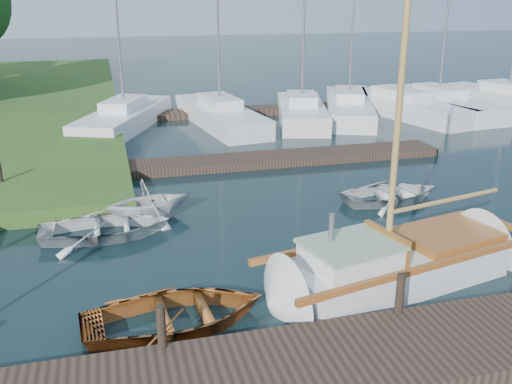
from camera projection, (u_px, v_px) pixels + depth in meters
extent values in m
plane|color=black|center=(256.00, 234.00, 15.24)|extent=(160.00, 160.00, 0.00)
cube|color=black|center=(346.00, 361.00, 9.71)|extent=(18.00, 2.20, 0.30)
cube|color=black|center=(263.00, 160.00, 21.61)|extent=(14.00, 1.60, 0.30)
cube|color=black|center=(354.00, 106.00, 32.23)|extent=(30.00, 1.60, 0.30)
cylinder|color=black|center=(161.00, 327.00, 9.71)|extent=(0.16, 0.16, 0.80)
cylinder|color=black|center=(400.00, 293.00, 10.81)|extent=(0.16, 0.16, 0.80)
cylinder|color=black|center=(0.00, 175.00, 17.88)|extent=(0.16, 0.16, 0.80)
cube|color=silver|center=(392.00, 272.00, 12.67)|extent=(5.32, 3.05, 0.90)
cone|color=silver|center=(489.00, 245.00, 14.01)|extent=(1.70, 2.20, 1.96)
cone|color=silver|center=(277.00, 303.00, 11.38)|extent=(1.41, 2.13, 1.96)
cube|color=brown|center=(367.00, 236.00, 13.29)|extent=(6.07, 1.48, 0.14)
cube|color=brown|center=(425.00, 268.00, 11.72)|extent=(6.07, 1.48, 0.14)
cube|color=brown|center=(502.00, 224.00, 13.99)|extent=(0.36, 1.10, 0.14)
cube|color=silver|center=(350.00, 255.00, 11.93)|extent=(2.06, 1.76, 0.44)
cube|color=#91AC8F|center=(351.00, 244.00, 11.85)|extent=(2.18, 1.88, 0.08)
cube|color=brown|center=(386.00, 243.00, 12.32)|extent=(0.43, 1.39, 0.60)
cylinder|color=slate|center=(331.00, 227.00, 11.86)|extent=(0.12, 0.12, 0.60)
cube|color=brown|center=(448.00, 236.00, 13.19)|extent=(2.48, 1.95, 0.20)
cylinder|color=olive|center=(403.00, 59.00, 11.07)|extent=(0.14, 0.14, 8.40)
cylinder|color=olive|center=(446.00, 201.00, 12.81)|extent=(3.14, 0.80, 0.10)
imported|color=brown|center=(176.00, 309.00, 10.91)|extent=(3.74, 2.82, 0.73)
imported|color=silver|center=(105.00, 224.00, 15.00)|extent=(3.40, 2.44, 0.70)
imported|color=silver|center=(149.00, 198.00, 16.09)|extent=(2.84, 2.59, 1.28)
imported|color=silver|center=(392.00, 191.00, 17.63)|extent=(3.35, 2.52, 0.66)
cube|color=silver|center=(125.00, 118.00, 27.41)|extent=(5.27, 8.36, 0.90)
cube|color=silver|center=(124.00, 104.00, 27.18)|extent=(2.42, 3.18, 0.50)
cube|color=silver|center=(220.00, 116.00, 28.04)|extent=(3.33, 8.66, 0.90)
cube|color=silver|center=(219.00, 101.00, 27.81)|extent=(1.79, 3.12, 0.50)
cube|color=silver|center=(302.00, 113.00, 28.78)|extent=(4.05, 7.66, 0.90)
cube|color=silver|center=(302.00, 99.00, 28.55)|extent=(2.03, 2.85, 0.50)
cube|color=silver|center=(348.00, 107.00, 30.08)|extent=(5.20, 9.02, 0.90)
cube|color=silver|center=(349.00, 94.00, 29.85)|extent=(2.41, 3.38, 0.50)
cube|color=silver|center=(399.00, 107.00, 30.34)|extent=(4.27, 9.39, 0.90)
cube|color=silver|center=(400.00, 93.00, 30.11)|extent=(2.11, 3.43, 0.50)
cylinder|color=slate|center=(407.00, 10.00, 28.75)|extent=(0.12, 0.12, 8.86)
cube|color=silver|center=(438.00, 104.00, 31.06)|extent=(3.01, 8.93, 0.90)
cube|color=silver|center=(439.00, 91.00, 30.84)|extent=(1.68, 3.18, 0.50)
cube|color=silver|center=(508.00, 100.00, 32.27)|extent=(4.11, 8.64, 0.90)
cube|color=silver|center=(509.00, 87.00, 32.05)|extent=(2.05, 3.17, 0.50)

